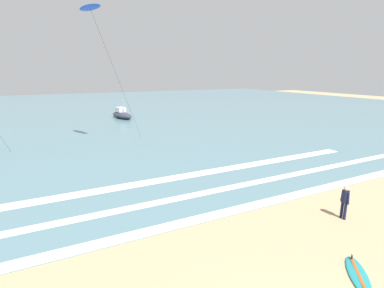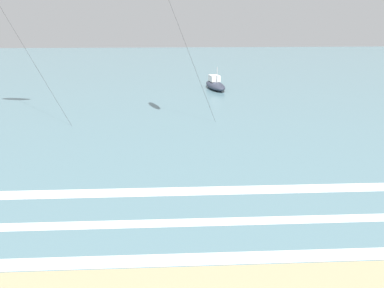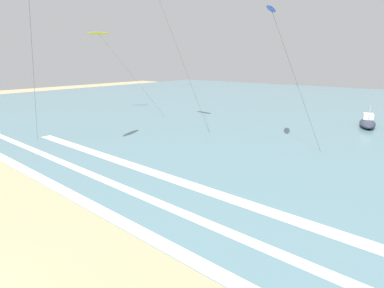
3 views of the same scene
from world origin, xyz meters
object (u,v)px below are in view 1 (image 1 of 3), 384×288
object	(u,v)px
surfer_right_near	(345,200)
offshore_boat	(122,115)
kite_blue_high_left	(90,8)
surfboard_left_pile	(358,274)

from	to	relation	value
surfer_right_near	offshore_boat	world-z (taller)	offshore_boat
surfer_right_near	offshore_boat	distance (m)	35.54
kite_blue_high_left	offshore_boat	xyz separation A→B (m)	(6.09, 16.35, -11.22)
surfer_right_near	kite_blue_high_left	xyz separation A→B (m)	(-7.61, 19.16, 10.82)
surfer_right_near	surfboard_left_pile	bearing A→B (deg)	-137.04
kite_blue_high_left	offshore_boat	world-z (taller)	kite_blue_high_left
surfer_right_near	surfboard_left_pile	xyz separation A→B (m)	(-3.14, -2.93, -0.91)
kite_blue_high_left	offshore_boat	size ratio (longest dim) A/B	2.22
kite_blue_high_left	surfer_right_near	bearing A→B (deg)	-68.34
surfer_right_near	surfboard_left_pile	size ratio (longest dim) A/B	0.81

